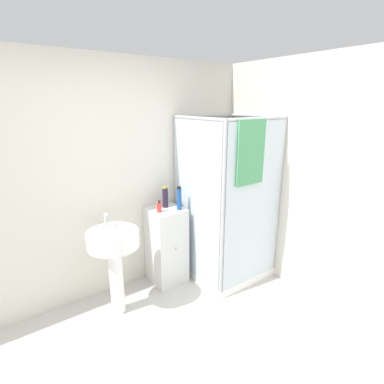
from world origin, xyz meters
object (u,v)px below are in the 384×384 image
(soap_dispenser, at_px, (159,207))
(shampoo_bottle_blue, at_px, (179,198))
(shampoo_bottle_tall_black, at_px, (165,197))
(sink, at_px, (114,250))

(soap_dispenser, relative_size, shampoo_bottle_blue, 0.51)
(soap_dispenser, bearing_deg, shampoo_bottle_tall_black, 35.22)
(shampoo_bottle_tall_black, relative_size, shampoo_bottle_blue, 0.94)
(sink, relative_size, shampoo_bottle_tall_black, 4.12)
(soap_dispenser, height_order, shampoo_bottle_tall_black, shampoo_bottle_tall_black)
(sink, distance_m, shampoo_bottle_tall_black, 0.85)
(sink, bearing_deg, soap_dispenser, 15.66)
(shampoo_bottle_tall_black, bearing_deg, soap_dispenser, -144.78)
(sink, distance_m, shampoo_bottle_blue, 0.89)
(sink, xyz_separation_m, shampoo_bottle_tall_black, (0.74, 0.26, 0.33))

